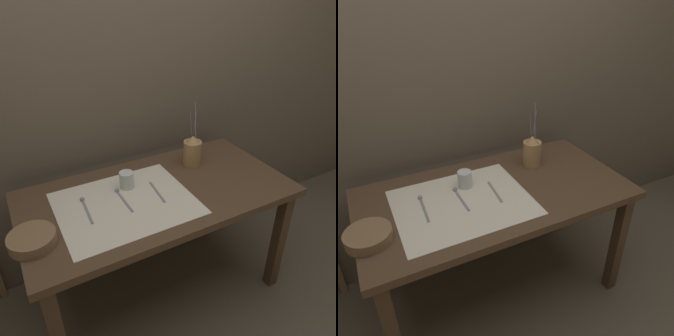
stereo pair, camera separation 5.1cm
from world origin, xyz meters
TOP-DOWN VIEW (x-y plane):
  - ground_plane at (0.00, 0.00)m, footprint 12.00×12.00m
  - stone_wall_back at (0.00, 0.47)m, footprint 7.00×0.06m
  - wooden_table at (0.00, 0.00)m, footprint 1.39×0.73m
  - linen_cloth at (-0.19, -0.02)m, footprint 0.65×0.54m
  - pitcher_with_flowers at (0.31, 0.16)m, footprint 0.11×0.11m
  - wooden_bowl at (-0.63, -0.10)m, footprint 0.20×0.20m
  - glass_tumbler_near at (-0.13, 0.11)m, footprint 0.07×0.07m
  - spoon_outer at (-0.37, 0.06)m, footprint 0.03×0.21m
  - spoon_inner at (-0.19, 0.05)m, footprint 0.02×0.21m
  - fork_outer at (-0.01, -0.01)m, footprint 0.03×0.20m

SIDE VIEW (x-z plane):
  - ground_plane at x=0.00m, z-range 0.00..0.00m
  - wooden_table at x=0.00m, z-range 0.27..1.01m
  - linen_cloth at x=-0.19m, z-range 0.73..0.73m
  - fork_outer at x=-0.01m, z-range 0.73..0.74m
  - spoon_outer at x=-0.37m, z-range 0.73..0.75m
  - spoon_inner at x=-0.19m, z-range 0.73..0.75m
  - wooden_bowl at x=-0.63m, z-range 0.73..0.78m
  - glass_tumbler_near at x=-0.13m, z-range 0.73..0.82m
  - pitcher_with_flowers at x=0.31m, z-range 0.63..1.01m
  - stone_wall_back at x=0.00m, z-range 0.00..2.40m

